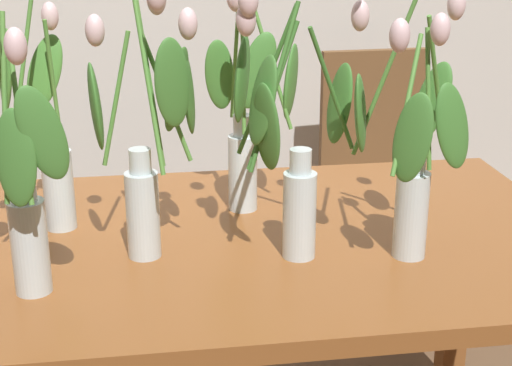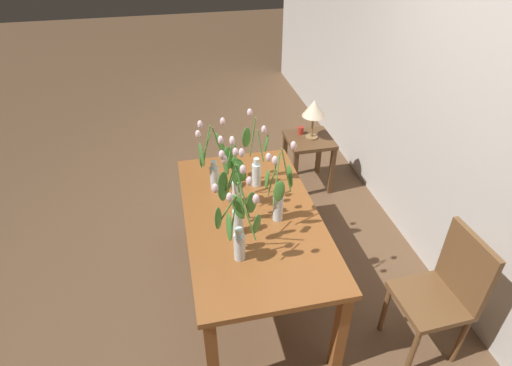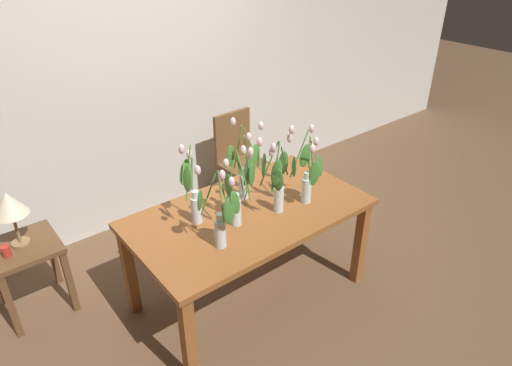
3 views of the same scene
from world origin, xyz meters
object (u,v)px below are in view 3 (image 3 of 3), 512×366
at_px(side_table, 27,259).
at_px(tulip_vase_0, 193,197).
at_px(tulip_vase_2, 240,192).
at_px(dining_table, 249,222).
at_px(tulip_vase_1, 277,182).
at_px(tulip_vase_4, 245,170).
at_px(tulip_vase_5, 307,175).
at_px(dining_chair, 239,156).
at_px(pillar_candle, 6,251).
at_px(table_lamp, 9,205).
at_px(tulip_vase_3, 220,219).

bearing_deg(side_table, tulip_vase_0, -38.86).
bearing_deg(tulip_vase_2, dining_table, 31.96).
bearing_deg(tulip_vase_0, tulip_vase_2, -42.51).
relative_size(tulip_vase_1, tulip_vase_4, 0.97).
xyz_separation_m(tulip_vase_2, tulip_vase_5, (0.51, -0.07, -0.02)).
relative_size(dining_table, tulip_vase_1, 2.88).
xyz_separation_m(dining_table, dining_chair, (0.70, 1.06, -0.12)).
bearing_deg(side_table, dining_table, -33.64).
bearing_deg(tulip_vase_4, pillar_candle, 156.74).
relative_size(dining_chair, side_table, 1.69).
height_order(tulip_vase_5, pillar_candle, tulip_vase_5).
relative_size(side_table, pillar_candle, 7.33).
distance_m(dining_table, table_lamp, 1.55).
distance_m(dining_chair, pillar_candle, 2.10).
bearing_deg(dining_table, tulip_vase_4, 60.64).
relative_size(tulip_vase_0, pillar_candle, 7.79).
relative_size(dining_table, side_table, 2.91).
relative_size(tulip_vase_1, tulip_vase_2, 0.98).
distance_m(dining_table, tulip_vase_2, 0.37).
bearing_deg(tulip_vase_5, dining_table, 156.62).
relative_size(tulip_vase_5, dining_chair, 0.63).
relative_size(table_lamp, pillar_candle, 5.31).
height_order(table_lamp, pillar_candle, table_lamp).
bearing_deg(pillar_candle, tulip_vase_1, -31.23).
distance_m(dining_table, tulip_vase_5, 0.51).
relative_size(tulip_vase_4, table_lamp, 1.45).
relative_size(dining_chair, pillar_candle, 12.40).
xyz_separation_m(tulip_vase_2, dining_chair, (0.85, 1.15, -0.45)).
relative_size(tulip_vase_0, dining_chair, 0.63).
distance_m(side_table, pillar_candle, 0.20).
xyz_separation_m(tulip_vase_0, dining_chair, (1.06, 0.95, -0.41)).
bearing_deg(tulip_vase_1, pillar_candle, 148.77).
height_order(dining_table, side_table, dining_table).
distance_m(tulip_vase_4, pillar_candle, 1.63).
distance_m(tulip_vase_1, table_lamp, 1.72).
relative_size(tulip_vase_5, side_table, 1.06).
distance_m(tulip_vase_3, dining_chair, 1.72).
relative_size(tulip_vase_0, tulip_vase_2, 1.03).
relative_size(tulip_vase_4, tulip_vase_5, 0.99).
bearing_deg(tulip_vase_2, tulip_vase_4, 46.82).
distance_m(dining_chair, table_lamp, 2.01).
bearing_deg(tulip_vase_0, table_lamp, 140.43).
bearing_deg(tulip_vase_1, tulip_vase_0, 154.02).
xyz_separation_m(tulip_vase_3, tulip_vase_5, (0.74, 0.05, 0.01)).
height_order(dining_chair, side_table, dining_chair).
bearing_deg(dining_chair, table_lamp, -174.23).
relative_size(tulip_vase_0, tulip_vase_1, 1.05).
relative_size(tulip_vase_2, pillar_candle, 7.55).
distance_m(tulip_vase_2, tulip_vase_3, 0.26).
height_order(tulip_vase_0, tulip_vase_2, tulip_vase_0).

